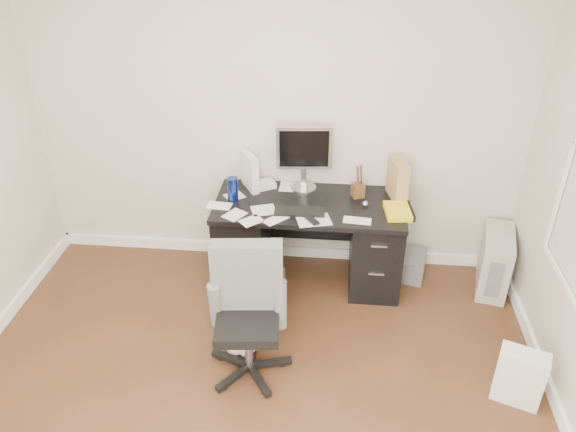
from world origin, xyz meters
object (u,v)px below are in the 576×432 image
office_chair (247,317)px  pc_tower (495,261)px  lcd_monitor (304,158)px  wicker_basket (255,298)px  keyboard (299,212)px  desk (309,240)px

office_chair → pc_tower: (1.87, 1.13, -0.22)m
pc_tower → office_chair: bearing=-136.7°
lcd_monitor → wicker_basket: bearing=-117.5°
office_chair → wicker_basket: bearing=88.3°
keyboard → pc_tower: 1.69m
desk → wicker_basket: 0.69m
keyboard → office_chair: (-0.27, -0.92, -0.28)m
keyboard → pc_tower: (1.60, 0.20, -0.51)m
lcd_monitor → pc_tower: size_ratio=1.10×
office_chair → pc_tower: office_chair is taller
pc_tower → wicker_basket: size_ratio=1.34×
office_chair → pc_tower: 2.20m
lcd_monitor → office_chair: (-0.27, -1.31, -0.55)m
pc_tower → wicker_basket: (-1.91, -0.58, -0.06)m
office_chair → pc_tower: bearing=25.1°
lcd_monitor → keyboard: 0.47m
desk → keyboard: bearing=-112.1°
keyboard → wicker_basket: size_ratio=1.02×
desk → keyboard: (-0.07, -0.16, 0.36)m
office_chair → wicker_basket: 0.62m
keyboard → desk: bearing=66.1°
wicker_basket → keyboard: bearing=50.5°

